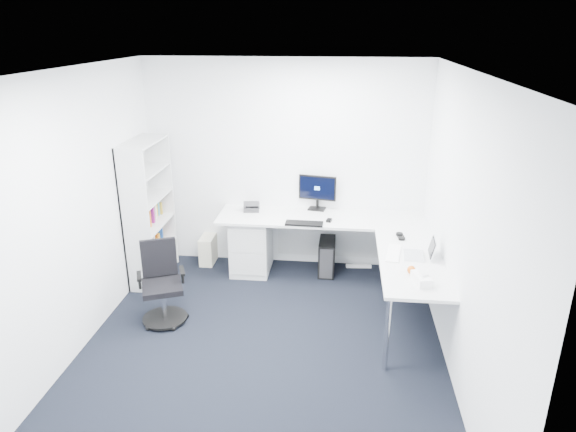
# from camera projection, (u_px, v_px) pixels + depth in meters

# --- Properties ---
(ground) EXTENTS (4.20, 4.20, 0.00)m
(ground) POSITION_uv_depth(u_px,v_px,m) (262.00, 350.00, 5.14)
(ground) COLOR black
(ceiling) EXTENTS (4.20, 4.20, 0.00)m
(ceiling) POSITION_uv_depth(u_px,v_px,m) (256.00, 71.00, 4.19)
(ceiling) COLOR white
(wall_back) EXTENTS (3.60, 0.02, 2.70)m
(wall_back) POSITION_uv_depth(u_px,v_px,m) (285.00, 166.00, 6.62)
(wall_back) COLOR white
(wall_back) RESTS_ON ground
(wall_front) EXTENTS (3.60, 0.02, 2.70)m
(wall_front) POSITION_uv_depth(u_px,v_px,m) (195.00, 368.00, 2.71)
(wall_front) COLOR white
(wall_front) RESTS_ON ground
(wall_left) EXTENTS (0.02, 4.20, 2.70)m
(wall_left) POSITION_uv_depth(u_px,v_px,m) (71.00, 217.00, 4.85)
(wall_left) COLOR white
(wall_left) RESTS_ON ground
(wall_right) EXTENTS (0.02, 4.20, 2.70)m
(wall_right) POSITION_uv_depth(u_px,v_px,m) (462.00, 233.00, 4.48)
(wall_right) COLOR white
(wall_right) RESTS_ON ground
(l_desk) EXTENTS (2.71, 1.52, 0.79)m
(l_desk) POSITION_uv_depth(u_px,v_px,m) (324.00, 258.00, 6.25)
(l_desk) COLOR silver
(l_desk) RESTS_ON ground
(drawer_pedestal) EXTENTS (0.48, 0.60, 0.74)m
(drawer_pedestal) POSITION_uv_depth(u_px,v_px,m) (251.00, 244.00, 6.69)
(drawer_pedestal) COLOR silver
(drawer_pedestal) RESTS_ON ground
(bookshelf) EXTENTS (0.35, 0.89, 1.78)m
(bookshelf) POSITION_uv_depth(u_px,v_px,m) (149.00, 212.00, 6.34)
(bookshelf) COLOR silver
(bookshelf) RESTS_ON ground
(task_chair) EXTENTS (0.66, 0.66, 0.90)m
(task_chair) POSITION_uv_depth(u_px,v_px,m) (162.00, 285.00, 5.48)
(task_chair) COLOR black
(task_chair) RESTS_ON ground
(black_pc_tower) EXTENTS (0.21, 0.46, 0.45)m
(black_pc_tower) POSITION_uv_depth(u_px,v_px,m) (327.00, 256.00, 6.69)
(black_pc_tower) COLOR black
(black_pc_tower) RESTS_ON ground
(beige_pc_tower) EXTENTS (0.18, 0.40, 0.38)m
(beige_pc_tower) POSITION_uv_depth(u_px,v_px,m) (209.00, 249.00, 7.00)
(beige_pc_tower) COLOR beige
(beige_pc_tower) RESTS_ON ground
(power_strip) EXTENTS (0.34, 0.09, 0.04)m
(power_strip) POSITION_uv_depth(u_px,v_px,m) (359.00, 266.00, 6.88)
(power_strip) COLOR white
(power_strip) RESTS_ON ground
(monitor) EXTENTS (0.51, 0.24, 0.47)m
(monitor) POSITION_uv_depth(u_px,v_px,m) (317.00, 192.00, 6.62)
(monitor) COLOR black
(monitor) RESTS_ON l_desk
(black_keyboard) EXTENTS (0.46, 0.17, 0.02)m
(black_keyboard) POSITION_uv_depth(u_px,v_px,m) (304.00, 223.00, 6.20)
(black_keyboard) COLOR black
(black_keyboard) RESTS_ON l_desk
(mouse) EXTENTS (0.08, 0.10, 0.03)m
(mouse) POSITION_uv_depth(u_px,v_px,m) (329.00, 220.00, 6.29)
(mouse) COLOR black
(mouse) RESTS_ON l_desk
(desk_phone) EXTENTS (0.22, 0.22, 0.14)m
(desk_phone) POSITION_uv_depth(u_px,v_px,m) (252.00, 205.00, 6.65)
(desk_phone) COLOR #2A2A2D
(desk_phone) RESTS_ON l_desk
(laptop) EXTENTS (0.32, 0.31, 0.21)m
(laptop) POSITION_uv_depth(u_px,v_px,m) (414.00, 247.00, 5.31)
(laptop) COLOR silver
(laptop) RESTS_ON l_desk
(white_keyboard) EXTENTS (0.20, 0.47, 0.02)m
(white_keyboard) POSITION_uv_depth(u_px,v_px,m) (394.00, 253.00, 5.40)
(white_keyboard) COLOR white
(white_keyboard) RESTS_ON l_desk
(headphones) EXTENTS (0.14, 0.20, 0.05)m
(headphones) POSITION_uv_depth(u_px,v_px,m) (401.00, 235.00, 5.81)
(headphones) COLOR black
(headphones) RESTS_ON l_desk
(orange_fruit) EXTENTS (0.08, 0.08, 0.08)m
(orange_fruit) POSITION_uv_depth(u_px,v_px,m) (411.00, 270.00, 4.96)
(orange_fruit) COLOR #CF5A12
(orange_fruit) RESTS_ON l_desk
(tissue_box) EXTENTS (0.18, 0.27, 0.09)m
(tissue_box) POSITION_uv_depth(u_px,v_px,m) (422.00, 279.00, 4.77)
(tissue_box) COLOR white
(tissue_box) RESTS_ON l_desk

